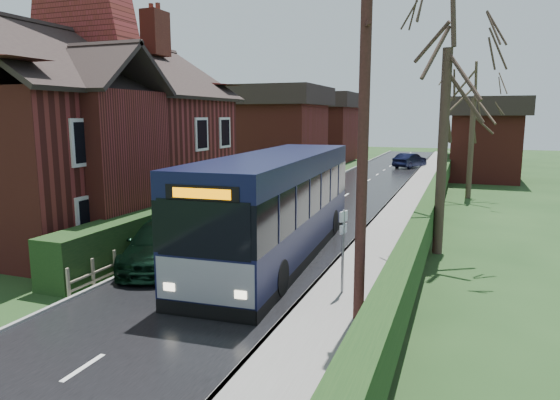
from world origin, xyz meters
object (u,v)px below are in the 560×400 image
at_px(bus, 277,206).
at_px(telegraph_pole, 362,169).
at_px(brick_house, 92,132).
at_px(car_silver, 262,201).
at_px(bus_stop_sign, 343,240).
at_px(car_green, 162,244).

distance_m(bus, telegraph_pole, 6.67).
relative_size(brick_house, telegraph_pole, 1.92).
bearing_deg(car_silver, bus_stop_sign, -59.88).
relative_size(brick_house, car_green, 2.87).
height_order(car_silver, telegraph_pole, telegraph_pole).
height_order(car_green, telegraph_pole, telegraph_pole).
bearing_deg(car_green, car_silver, 70.93).
relative_size(brick_house, bus_stop_sign, 5.80).
bearing_deg(telegraph_pole, bus, 109.35).
relative_size(car_silver, telegraph_pole, 0.53).
bearing_deg(bus_stop_sign, telegraph_pole, -48.57).
xyz_separation_m(brick_house, bus, (9.54, -1.67, -2.52)).
bearing_deg(car_green, bus_stop_sign, -28.48).
relative_size(car_silver, bus_stop_sign, 1.61).
distance_m(car_silver, car_green, 9.65).
bearing_deg(bus, telegraph_pole, -54.26).
bearing_deg(bus, car_green, -147.82).
xyz_separation_m(car_silver, telegraph_pole, (7.60, -12.21, 3.16)).
bearing_deg(brick_house, bus_stop_sign, -21.31).
relative_size(bus, car_green, 2.44).
xyz_separation_m(bus, car_silver, (-3.60, 7.27, -1.16)).
height_order(brick_house, bus_stop_sign, brick_house).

